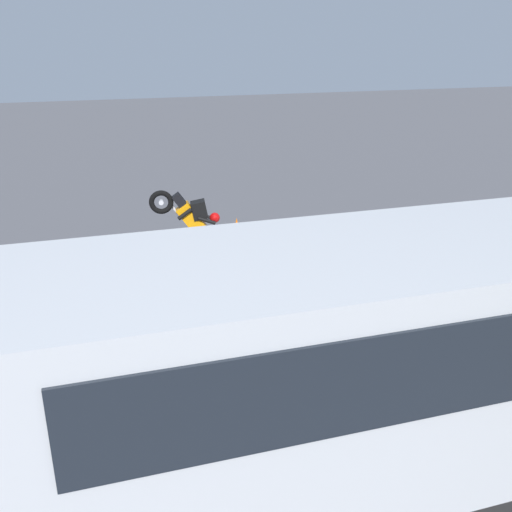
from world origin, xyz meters
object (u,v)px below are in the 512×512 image
(spectator_far_left, at_px, (376,295))
(stunt_motorcycle, at_px, (190,218))
(tour_bus, at_px, (427,361))
(parked_motorcycle_silver, at_px, (346,352))
(traffic_cone, at_px, (237,229))
(spectator_left, at_px, (326,304))
(spectator_centre, at_px, (271,319))
(spectator_right, at_px, (221,326))

(spectator_far_left, relative_size, stunt_motorcycle, 0.95)
(tour_bus, xyz_separation_m, parked_motorcycle_silver, (-0.03, -2.26, -1.16))
(traffic_cone, bearing_deg, spectator_far_left, 97.20)
(spectator_left, distance_m, parked_motorcycle_silver, 0.91)
(spectator_far_left, distance_m, stunt_motorcycle, 5.95)
(spectator_far_left, relative_size, spectator_left, 1.02)
(tour_bus, xyz_separation_m, stunt_motorcycle, (1.36, -8.47, -0.59))
(tour_bus, height_order, spectator_centre, tour_bus)
(spectator_right, bearing_deg, stunt_motorcycle, -96.13)
(spectator_right, distance_m, parked_motorcycle_silver, 2.14)
(spectator_right, xyz_separation_m, stunt_motorcycle, (-0.62, -5.78, -0.01))
(tour_bus, height_order, spectator_left, tour_bus)
(spectator_centre, bearing_deg, traffic_cone, -100.20)
(stunt_motorcycle, relative_size, traffic_cone, 3.02)
(tour_bus, bearing_deg, parked_motorcycle_silver, -90.76)
(tour_bus, distance_m, stunt_motorcycle, 8.60)
(spectator_far_left, distance_m, spectator_left, 0.96)
(spectator_left, height_order, traffic_cone, spectator_left)
(spectator_far_left, distance_m, parked_motorcycle_silver, 1.28)
(spectator_centre, distance_m, parked_motorcycle_silver, 1.36)
(stunt_motorcycle, bearing_deg, tour_bus, 99.13)
(traffic_cone, bearing_deg, spectator_right, 72.80)
(spectator_right, bearing_deg, spectator_centre, -169.92)
(spectator_far_left, bearing_deg, traffic_cone, -82.80)
(spectator_right, height_order, stunt_motorcycle, stunt_motorcycle)
(parked_motorcycle_silver, bearing_deg, traffic_cone, -90.53)
(spectator_centre, bearing_deg, spectator_far_left, -176.51)
(spectator_far_left, height_order, spectator_left, spectator_far_left)
(spectator_left, height_order, parked_motorcycle_silver, spectator_left)
(spectator_centre, xyz_separation_m, spectator_right, (0.90, 0.16, 0.09))
(tour_bus, xyz_separation_m, spectator_far_left, (-0.91, -2.97, -0.57))
(spectator_left, height_order, stunt_motorcycle, stunt_motorcycle)
(spectator_left, bearing_deg, tour_bus, 90.96)
(spectator_far_left, height_order, parked_motorcycle_silver, spectator_far_left)
(traffic_cone, bearing_deg, spectator_centre, 79.80)
(spectator_far_left, bearing_deg, stunt_motorcycle, -67.58)
(tour_bus, relative_size, parked_motorcycle_silver, 5.08)
(spectator_left, bearing_deg, spectator_centre, 5.94)
(tour_bus, distance_m, spectator_right, 3.39)
(parked_motorcycle_silver, bearing_deg, spectator_far_left, -140.82)
(spectator_left, xyz_separation_m, spectator_centre, (1.03, 0.11, -0.07))
(traffic_cone, bearing_deg, spectator_left, 88.71)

